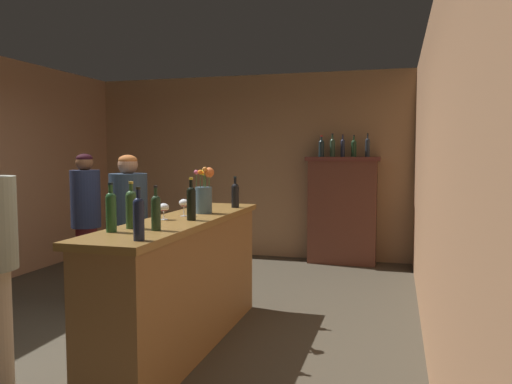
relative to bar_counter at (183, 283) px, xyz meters
name	(u,v)px	position (x,y,z in m)	size (l,w,h in m)	color
floor	(131,334)	(-0.58, 0.16, -0.54)	(9.34, 9.34, 0.00)	#453E30
wall_back	(249,166)	(-0.58, 3.81, 0.86)	(5.10, 0.12, 2.80)	#A67D58
wall_right	(440,181)	(1.97, 0.16, 0.86)	(0.12, 7.31, 2.80)	#AA7A54
bar_counter	(183,283)	(0.00, 0.00, 0.00)	(0.55, 2.47, 1.08)	brown
display_cabinet	(342,208)	(0.92, 3.53, 0.27)	(1.05, 0.37, 1.55)	brown
wine_bottle_riesling	(235,194)	(0.17, 0.86, 0.67)	(0.07, 0.07, 0.30)	black
wine_bottle_rose	(139,216)	(0.17, -1.02, 0.68)	(0.07, 0.07, 0.32)	#1B223B
wine_bottle_merlot	(191,201)	(0.12, -0.09, 0.68)	(0.07, 0.07, 0.34)	black
wine_bottle_chardonnay	(156,211)	(0.09, -0.64, 0.67)	(0.06, 0.06, 0.31)	#213620
wine_bottle_malbec	(131,207)	(-0.12, -0.60, 0.68)	(0.08, 0.08, 0.33)	#305029
wine_bottle_syrah	(111,210)	(-0.16, -0.78, 0.68)	(0.07, 0.07, 0.33)	#234E28
wine_glass_front	(164,208)	(-0.10, -0.13, 0.63)	(0.08, 0.08, 0.13)	white
wine_glass_mid	(184,204)	(-0.04, 0.12, 0.64)	(0.08, 0.08, 0.14)	white
flower_arrangement	(204,195)	(0.05, 0.36, 0.70)	(0.18, 0.15, 0.41)	#405A68
cheese_plate	(199,206)	(-0.19, 0.81, 0.54)	(0.19, 0.19, 0.01)	white
display_bottle_left	(321,147)	(0.61, 3.53, 1.15)	(0.08, 0.08, 0.31)	#202F34
display_bottle_midleft	(332,147)	(0.76, 3.53, 1.15)	(0.08, 0.08, 0.34)	#2E4835
display_bottle_center	(343,147)	(0.91, 3.53, 1.15)	(0.06, 0.06, 0.32)	#23293F
display_bottle_midright	(354,147)	(1.07, 3.53, 1.14)	(0.08, 0.08, 0.31)	#1F3D24
display_bottle_right	(368,146)	(1.26, 3.53, 1.15)	(0.06, 0.06, 0.33)	#242C35
patron_redhead	(129,227)	(-0.90, 0.70, 0.32)	(0.37, 0.37, 1.59)	#353733
patron_by_cabinet	(86,220)	(-1.56, 0.94, 0.34)	(0.31, 0.31, 1.60)	maroon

